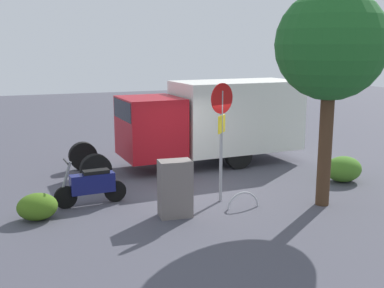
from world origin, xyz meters
name	(u,v)px	position (x,y,z in m)	size (l,w,h in m)	color
ground_plane	(198,193)	(0.00, 0.00, 0.00)	(60.00, 60.00, 0.00)	#474651
box_truck_near	(210,118)	(-1.60, -2.88, 1.56)	(7.67, 2.44, 2.78)	black
motorcycle	(92,185)	(2.85, -0.05, 0.52)	(1.81, 0.55, 1.20)	black
stop_sign	(221,124)	(-0.26, 0.88, 2.02)	(0.71, 0.33, 3.03)	#9E9EA3
street_tree	(331,46)	(-2.54, 2.05, 3.91)	(2.65, 2.65, 5.28)	#47301E
utility_cabinet	(175,189)	(1.19, 1.49, 0.67)	(0.75, 0.49, 1.34)	slate
bike_rack_hoop	(243,208)	(-0.55, 1.57, 0.00)	(0.85, 0.85, 0.05)	#B7B7BC
shrub_near_sign	(343,169)	(-4.39, 0.54, 0.38)	(1.11, 0.91, 0.75)	#467C25
shrub_mid_verge	(37,207)	(4.21, 0.56, 0.31)	(0.91, 0.75, 0.62)	#436B1A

